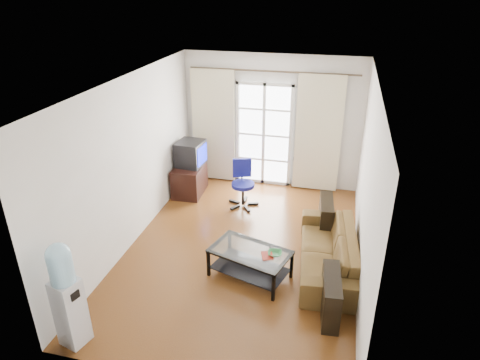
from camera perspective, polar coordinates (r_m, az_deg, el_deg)
name	(u,v)px	position (r m, az deg, el deg)	size (l,w,h in m)	color
floor	(242,249)	(7.03, 0.24, -9.22)	(5.20, 5.20, 0.00)	brown
ceiling	(242,83)	(5.92, 0.28, 12.79)	(5.20, 5.20, 0.00)	white
wall_back	(272,122)	(8.74, 4.27, 7.74)	(3.60, 0.02, 2.70)	white
wall_front	(178,284)	(4.24, -8.21, -13.54)	(3.60, 0.02, 2.70)	white
wall_left	(131,163)	(6.96, -14.31, 2.27)	(0.02, 5.20, 2.70)	white
wall_right	(367,186)	(6.23, 16.57, -0.83)	(0.02, 5.20, 2.70)	white
french_door	(264,135)	(8.80, 3.18, 6.01)	(1.16, 0.06, 2.15)	white
curtain_rod	(273,71)	(8.39, 4.38, 14.25)	(0.04, 0.04, 3.30)	#4C3F2D
curtain_left	(214,126)	(8.94, -3.55, 7.16)	(0.90, 0.07, 2.35)	beige
curtain_right	(318,134)	(8.58, 10.39, 5.99)	(0.90, 0.07, 2.35)	beige
radiator	(308,174)	(8.93, 9.01, 0.85)	(0.64, 0.12, 0.64)	#9E9DA0
sofa	(328,250)	(6.62, 11.63, -9.14)	(0.98, 2.10, 0.60)	#636722
coffee_table	(250,260)	(6.30, 1.34, -10.60)	(1.26, 0.95, 0.46)	silver
bowl	(275,253)	(6.12, 4.67, -9.73)	(0.21, 0.21, 0.05)	green
book	(262,256)	(6.08, 2.92, -10.09)	(0.21, 0.25, 0.02)	#A82814
remote	(275,248)	(6.25, 4.72, -9.08)	(0.17, 0.05, 0.02)	black
tv_stand	(190,180)	(8.69, -6.75, 0.05)	(0.54, 0.81, 0.59)	black
crt_tv	(189,153)	(8.54, -6.75, 3.57)	(0.58, 0.58, 0.49)	black
task_chair	(243,193)	(8.19, 0.37, -1.68)	(0.77, 0.77, 0.90)	black
water_cooler	(66,293)	(5.43, -22.14, -13.80)	(0.35, 0.35, 1.40)	silver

